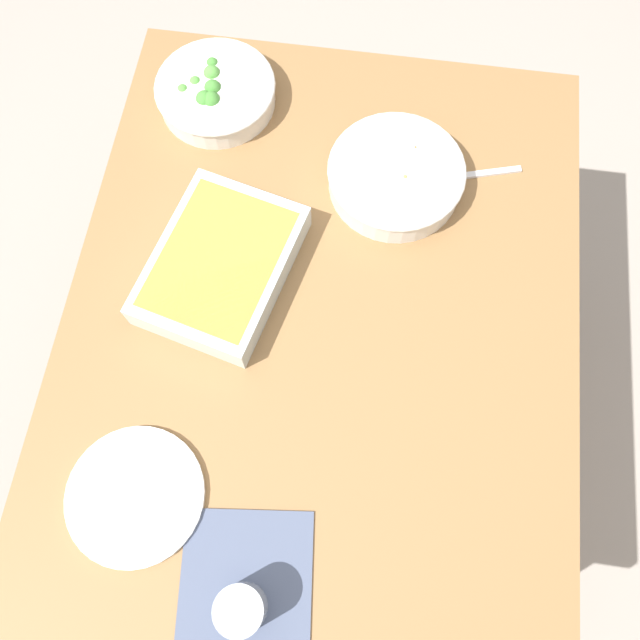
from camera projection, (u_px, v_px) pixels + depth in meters
name	position (u px, v px, depth m)	size (l,w,h in m)	color
ground_plane	(320.00, 411.00, 1.81)	(6.00, 6.00, 0.00)	#9E9389
dining_table	(320.00, 337.00, 1.20)	(1.20, 0.90, 0.74)	olive
placemat	(244.00, 607.00, 0.96)	(0.28, 0.20, 0.00)	#4C5670
stew_bowl	(396.00, 176.00, 1.18)	(0.25, 0.25, 0.06)	silver
broccoli_bowl	(216.00, 92.00, 1.25)	(0.24, 0.24, 0.06)	silver
baking_dish	(221.00, 264.00, 1.12)	(0.34, 0.29, 0.06)	silver
drink_cup	(242.00, 609.00, 0.92)	(0.07, 0.07, 0.08)	#B2BCC6
side_plate	(135.00, 496.00, 1.01)	(0.22, 0.22, 0.01)	white
spoon_by_stew	(463.00, 175.00, 1.22)	(0.07, 0.17, 0.01)	silver
spoon_by_broccoli	(210.00, 117.00, 1.26)	(0.18, 0.05, 0.01)	silver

